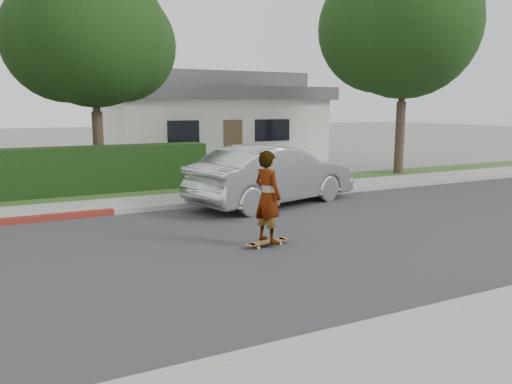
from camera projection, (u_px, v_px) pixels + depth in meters
ground at (101, 267)px, 8.51m from camera, size 120.00×120.00×0.00m
road at (101, 266)px, 8.50m from camera, size 60.00×8.00×0.01m
curb_near at (172, 378)px, 4.88m from camera, size 60.00×0.20×0.15m
curb_far at (72, 216)px, 12.11m from camera, size 60.00×0.20×0.15m
sidewalk_far at (67, 209)px, 12.90m from camera, size 60.00×1.60×0.12m
planting_strip at (61, 200)px, 14.31m from camera, size 60.00×1.60×0.10m
tree_center at (91, 38)px, 16.42m from camera, size 5.66×4.84×7.44m
tree_right at (401, 28)px, 18.94m from camera, size 6.32×5.60×8.56m
house at (205, 118)px, 25.77m from camera, size 10.60×8.60×4.30m
skateboard at (267, 242)px, 9.72m from camera, size 1.00×0.32×0.09m
skateboarder at (268, 197)px, 9.57m from camera, size 0.58×0.74×1.77m
car_silver at (273, 175)px, 13.76m from camera, size 5.30×3.04×1.65m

